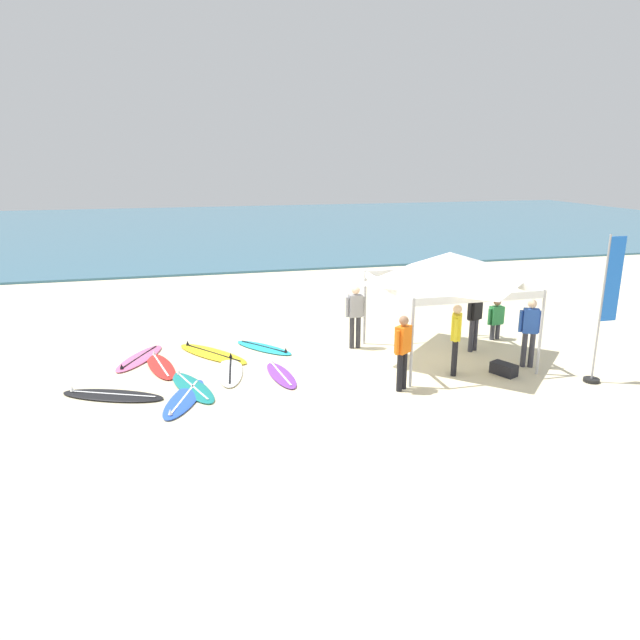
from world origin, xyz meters
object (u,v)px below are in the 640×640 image
Objects in this scene: surfboard_pink at (140,358)px; surfboard_purple at (281,375)px; person_yellow at (456,335)px; surfboard_black at (112,395)px; surfboard_teal at (192,387)px; surfboard_red at (161,366)px; person_grey at (355,313)px; surfboard_yellow at (212,354)px; person_black at (475,315)px; banner_flag at (604,316)px; person_blue at (530,328)px; surfboard_cyan at (264,348)px; canopy_tent at (449,267)px; surfboard_white at (230,370)px; gear_bag_near_tent at (504,369)px; person_orange at (403,348)px; person_green at (496,317)px; surfboard_blue at (184,399)px.

surfboard_purple is at bearing -32.18° from surfboard_pink.
person_yellow is at bearing -22.03° from surfboard_pink.
surfboard_black is 1.08× the size of surfboard_teal.
person_grey is (5.10, 0.27, 0.95)m from surfboard_red.
surfboard_black is 1.10× the size of surfboard_pink.
surfboard_yellow is 1.84m from surfboard_pink.
person_black is (9.08, 0.89, 0.95)m from surfboard_black.
surfboard_teal and surfboard_pink have the same top height.
banner_flag is at bearing -9.59° from surfboard_black.
surfboard_pink is at bearing 162.52° from person_blue.
surfboard_black is (-3.69, -2.42, -0.00)m from surfboard_cyan.
canopy_tent is 1.74m from person_black.
canopy_tent reaches higher than surfboard_white.
gear_bag_near_tent is (-0.84, -0.35, -0.85)m from person_blue.
canopy_tent is 1.41× the size of surfboard_yellow.
person_grey is at bearing 161.14° from person_black.
canopy_tent is 1.97× the size of person_orange.
gear_bag_near_tent reaches higher than surfboard_pink.
person_orange is at bearing -15.22° from surfboard_teal.
person_green is at bearing 34.55° from person_black.
person_grey is at bearing 145.96° from canopy_tent.
person_blue is at bearing -64.43° from person_black.
surfboard_yellow is 1.40× the size of person_orange.
banner_flag is (7.00, -2.12, 1.54)m from surfboard_purple.
surfboard_blue is 1.02× the size of surfboard_teal.
person_grey is at bearing 123.90° from person_yellow.
surfboard_pink is 5.74m from person_grey.
gear_bag_near_tent is at bearing -5.79° from surfboard_black.
person_black reaches higher than gear_bag_near_tent.
banner_flag is (10.29, -4.19, 1.54)m from surfboard_pink.
surfboard_purple is at bearing 163.18° from banner_flag.
surfboard_teal is at bearing 172.51° from gear_bag_near_tent.
person_orange is at bearing -144.57° from person_green.
surfboard_black is at bearing 174.21° from gear_bag_near_tent.
surfboard_white is 5.44m from person_yellow.
surfboard_blue is 7.77m from person_black.
surfboard_pink is 7.95m from person_yellow.
surfboard_teal is 9.38m from banner_flag.
person_grey is 4.07m from gear_bag_near_tent.
surfboard_purple is 1.09× the size of person_orange.
canopy_tent is 1.54× the size of surfboard_teal.
surfboard_cyan is at bearing 49.92° from surfboard_teal.
surfboard_black is 6.39m from person_orange.
canopy_tent is at bearing -34.04° from person_grey.
person_green is (6.50, -0.76, 0.62)m from surfboard_cyan.
surfboard_black and surfboard_yellow have the same top height.
person_blue is (3.56, 0.62, 0.00)m from person_orange.
person_orange is (2.51, -3.60, 0.95)m from surfboard_cyan.
person_grey reaches higher than surfboard_white.
person_blue is (9.77, -0.56, 0.95)m from surfboard_black.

